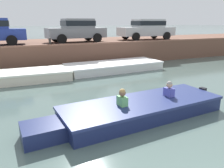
{
  "coord_description": "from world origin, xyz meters",
  "views": [
    {
      "loc": [
        -1.97,
        -0.62,
        2.7
      ],
      "look_at": [
        0.27,
        4.31,
        1.18
      ],
      "focal_mm": 35.0,
      "sensor_mm": 36.0,
      "label": 1
    }
  ],
  "objects_px": {
    "car_centre_grey": "(77,29)",
    "motorboat_passing": "(137,109)",
    "boat_moored_east_white": "(110,67)",
    "car_right_inner_silver": "(147,28)",
    "boat_moored_central_cream": "(7,77)",
    "mooring_bollard_mid": "(50,41)"
  },
  "relations": [
    {
      "from": "motorboat_passing",
      "to": "mooring_bollard_mid",
      "type": "relative_size",
      "value": 13.6
    },
    {
      "from": "boat_moored_east_white",
      "to": "car_right_inner_silver",
      "type": "bearing_deg",
      "value": 36.63
    },
    {
      "from": "car_centre_grey",
      "to": "mooring_bollard_mid",
      "type": "xyz_separation_m",
      "value": [
        -2.08,
        -1.64,
        -0.61
      ]
    },
    {
      "from": "car_centre_grey",
      "to": "car_right_inner_silver",
      "type": "distance_m",
      "value": 5.6
    },
    {
      "from": "boat_moored_east_white",
      "to": "car_right_inner_silver",
      "type": "height_order",
      "value": "car_right_inner_silver"
    },
    {
      "from": "car_right_inner_silver",
      "to": "mooring_bollard_mid",
      "type": "bearing_deg",
      "value": -167.97
    },
    {
      "from": "boat_moored_east_white",
      "to": "car_right_inner_silver",
      "type": "xyz_separation_m",
      "value": [
        4.66,
        3.47,
        2.03
      ]
    },
    {
      "from": "boat_moored_east_white",
      "to": "boat_moored_central_cream",
      "type": "bearing_deg",
      "value": -176.29
    },
    {
      "from": "boat_moored_east_white",
      "to": "car_centre_grey",
      "type": "relative_size",
      "value": 1.7
    },
    {
      "from": "boat_moored_east_white",
      "to": "motorboat_passing",
      "type": "distance_m",
      "value": 6.49
    },
    {
      "from": "car_centre_grey",
      "to": "motorboat_passing",
      "type": "bearing_deg",
      "value": -95.71
    },
    {
      "from": "boat_moored_central_cream",
      "to": "car_right_inner_silver",
      "type": "bearing_deg",
      "value": 20.71
    },
    {
      "from": "car_centre_grey",
      "to": "car_right_inner_silver",
      "type": "relative_size",
      "value": 0.9
    },
    {
      "from": "car_centre_grey",
      "to": "boat_moored_east_white",
      "type": "bearing_deg",
      "value": -74.87
    },
    {
      "from": "boat_moored_central_cream",
      "to": "car_centre_grey",
      "type": "bearing_deg",
      "value": 40.35
    },
    {
      "from": "boat_moored_central_cream",
      "to": "boat_moored_east_white",
      "type": "relative_size",
      "value": 0.96
    },
    {
      "from": "boat_moored_central_cream",
      "to": "car_centre_grey",
      "type": "distance_m",
      "value": 6.24
    },
    {
      "from": "mooring_bollard_mid",
      "to": "car_right_inner_silver",
      "type": "bearing_deg",
      "value": 12.03
    },
    {
      "from": "boat_moored_central_cream",
      "to": "mooring_bollard_mid",
      "type": "height_order",
      "value": "mooring_bollard_mid"
    },
    {
      "from": "motorboat_passing",
      "to": "car_centre_grey",
      "type": "distance_m",
      "value": 9.94
    },
    {
      "from": "motorboat_passing",
      "to": "car_right_inner_silver",
      "type": "distance_m",
      "value": 11.87
    },
    {
      "from": "car_centre_grey",
      "to": "boat_moored_central_cream",
      "type": "bearing_deg",
      "value": -139.65
    }
  ]
}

